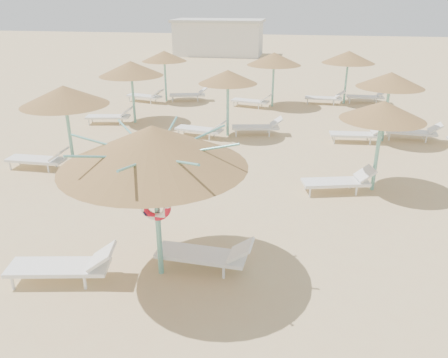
# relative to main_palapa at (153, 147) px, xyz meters

# --- Properties ---
(ground) EXTENTS (120.00, 120.00, 0.00)m
(ground) POSITION_rel_main_palapa_xyz_m (0.49, 0.23, -2.73)
(ground) COLOR tan
(ground) RESTS_ON ground
(main_palapa) EXTENTS (3.50, 3.50, 3.14)m
(main_palapa) POSITION_rel_main_palapa_xyz_m (0.00, 0.00, 0.00)
(main_palapa) COLOR #6BBAAD
(main_palapa) RESTS_ON ground
(lounger_main_a) EXTENTS (2.19, 1.02, 0.77)m
(lounger_main_a) POSITION_rel_main_palapa_xyz_m (-1.76, -0.60, -2.37)
(lounger_main_a) COLOR white
(lounger_main_a) RESTS_ON ground
(lounger_main_b) EXTENTS (2.05, 0.72, 0.73)m
(lounger_main_b) POSITION_rel_main_palapa_xyz_m (0.91, 0.31, -2.39)
(lounger_main_b) COLOR white
(lounger_main_b) RESTS_ON ground
(palapa_field) EXTENTS (19.19, 14.58, 2.71)m
(palapa_field) POSITION_rel_main_palapa_xyz_m (2.20, 10.25, -0.45)
(palapa_field) COLOR #6BBAAD
(palapa_field) RESTS_ON ground
(service_hut) EXTENTS (8.40, 4.40, 3.25)m
(service_hut) POSITION_rel_main_palapa_xyz_m (-5.51, 35.23, -1.09)
(service_hut) COLOR silver
(service_hut) RESTS_ON ground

